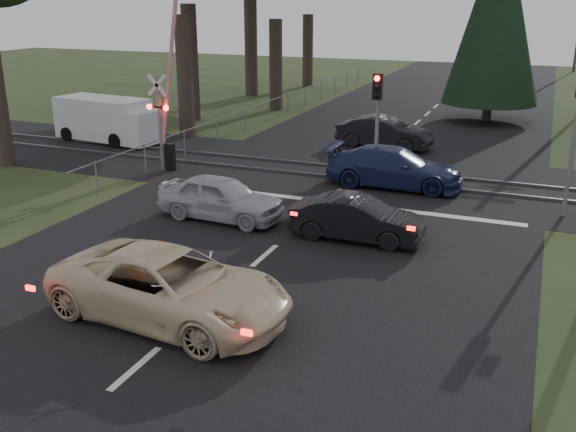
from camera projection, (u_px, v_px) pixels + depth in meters
The scene contains 16 objects.
ground at pixel (212, 302), 14.71m from camera, with size 120.00×120.00×0.00m, color #283618.
road at pixel (342, 188), 23.48m from camera, with size 14.00×100.00×0.01m, color black.
rail_corridor at pixel (357, 175), 25.23m from camera, with size 120.00×8.00×0.01m, color black.
stop_line at pixel (326, 201), 21.90m from camera, with size 13.00×0.35×0.00m, color silver.
rail_near at pixel (352, 179), 24.52m from camera, with size 120.00×0.12×0.10m, color #59544C.
rail_far at pixel (363, 169), 25.92m from camera, with size 120.00×0.12×0.10m, color #59544C.
crossing_signal at pixel (165, 120), 25.20m from camera, with size 1.62×0.38×6.96m.
traffic_signal_center at pixel (377, 110), 22.81m from camera, with size 0.32×0.48×4.10m.
conifer_tree at pixel (497, 10), 34.34m from camera, with size 5.20×5.20×11.00m.
fence_left at pixel (278, 118), 37.21m from camera, with size 0.10×36.00×1.20m, color slate, non-canonical shape.
cream_coupe at pixel (170, 286), 13.74m from camera, with size 2.50×5.42×1.50m, color beige.
dark_hatchback at pixel (357, 219), 18.30m from camera, with size 1.32×3.79×1.25m, color black.
silver_car at pixel (221, 198), 20.00m from camera, with size 1.63×4.05×1.38m, color #AAADB2.
blue_sedan at pixel (394, 167), 23.45m from camera, with size 2.02×4.98×1.45m, color #1A244F.
dark_car_far at pixel (384, 133), 29.49m from camera, with size 1.51×4.33×1.43m, color black.
white_van at pixel (110, 120), 30.69m from camera, with size 5.49×2.52×2.07m.
Camera 1 is at (6.60, -11.65, 6.63)m, focal length 40.00 mm.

